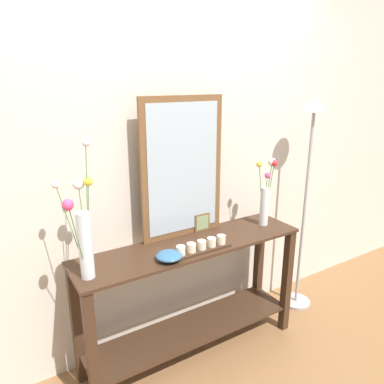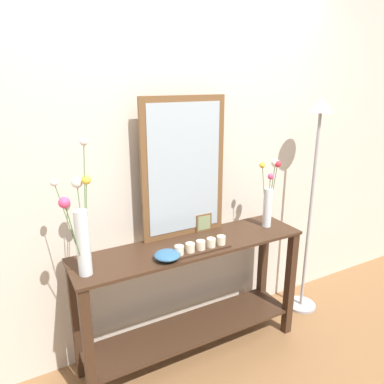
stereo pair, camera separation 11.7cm
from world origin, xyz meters
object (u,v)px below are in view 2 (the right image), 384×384
Objects in this scene: console_table at (192,289)px; vase_right at (269,196)px; candle_tray at (201,247)px; tall_vase_left at (81,229)px; floor_lamp at (314,173)px; picture_frame_small at (204,223)px; mirror_leaning at (184,169)px; decorative_bowl at (167,255)px.

vase_right is (0.61, -0.00, 0.56)m from console_table.
vase_right is 0.66m from candle_tray.
floor_lamp reaches higher than tall_vase_left.
floor_lamp reaches higher than console_table.
candle_tray is at bearing -5.25° from tall_vase_left.
floor_lamp reaches higher than vase_right.
console_table is 12.33× the size of picture_frame_small.
candle_tray is 0.31m from picture_frame_small.
candle_tray is at bearing -90.29° from console_table.
candle_tray is (-0.03, -0.27, -0.43)m from mirror_leaning.
mirror_leaning is 5.90× the size of decorative_bowl.
picture_frame_small is (-0.44, 0.15, -0.16)m from vase_right.
mirror_leaning is 0.51m from candle_tray.
mirror_leaning reaches higher than vase_right.
tall_vase_left is (-0.69, -0.05, 0.59)m from console_table.
floor_lamp is (1.07, 0.14, 0.30)m from candle_tray.
vase_right is 0.87m from decorative_bowl.
mirror_leaning is 1.06m from floor_lamp.
mirror_leaning reaches higher than floor_lamp.
decorative_bowl is 1.34m from floor_lamp.
floor_lamp reaches higher than picture_frame_small.
mirror_leaning reaches higher than candle_tray.
candle_tray reaches higher than decorative_bowl.
decorative_bowl reaches higher than console_table.
candle_tray is 2.52× the size of decorative_bowl.
vase_right is 3.19× the size of decorative_bowl.
vase_right reaches higher than candle_tray.
picture_frame_small is at bearing 40.23° from console_table.
mirror_leaning is at bearing 173.83° from picture_frame_small.
mirror_leaning is 0.77m from tall_vase_left.
decorative_bowl is at bearing -178.34° from candle_tray.
tall_vase_left is at bearing -177.47° from floor_lamp.
vase_right is at bearing 10.35° from candle_tray.
picture_frame_small is 0.80× the size of decorative_bowl.
console_table is 9.89× the size of decorative_bowl.
floor_lamp is at bearing 7.51° from candle_tray.
console_table is 3.11× the size of vase_right.
decorative_bowl is at bearing -132.62° from mirror_leaning.
candle_tray is at bearing -96.09° from mirror_leaning.
floor_lamp is (1.76, 0.08, 0.07)m from tall_vase_left.
picture_frame_small reaches higher than console_table.
vase_right is 0.47m from floor_lamp.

